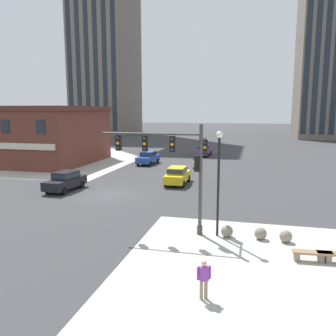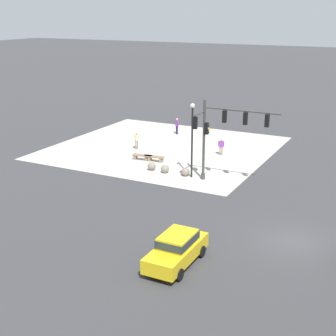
{
  "view_description": "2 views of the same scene",
  "coord_description": "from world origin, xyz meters",
  "px_view_note": "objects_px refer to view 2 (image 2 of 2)",
  "views": [
    {
      "loc": [
        11.81,
        -26.93,
        7.05
      ],
      "look_at": [
        5.16,
        0.37,
        2.39
      ],
      "focal_mm": 37.74,
      "sensor_mm": 36.0,
      "label": 1
    },
    {
      "loc": [
        -5.18,
        25.96,
        12.65
      ],
      "look_at": [
        7.09,
        2.0,
        3.98
      ],
      "focal_mm": 52.68,
      "sensor_mm": 36.0,
      "label": 2
    }
  ],
  "objects_px": {
    "pedestrian_near_bench": "(137,139)",
    "pedestrian_walking_east": "(177,125)",
    "car_cross_eastbound": "(177,248)",
    "pedestrian_at_curb": "(221,146)",
    "bollard_sphere_curb_b": "(165,169)",
    "bench_near_signal": "(154,158)",
    "bollard_sphere_curb_c": "(152,166)",
    "traffic_signal_main": "(219,129)",
    "street_lamp_corner_near": "(192,132)",
    "bench_mid_block": "(142,157)",
    "bollard_sphere_curb_a": "(186,172)"
  },
  "relations": [
    {
      "from": "traffic_signal_main",
      "to": "pedestrian_at_curb",
      "type": "relative_size",
      "value": 4.07
    },
    {
      "from": "pedestrian_at_curb",
      "to": "pedestrian_walking_east",
      "type": "bearing_deg",
      "value": -36.69
    },
    {
      "from": "traffic_signal_main",
      "to": "bollard_sphere_curb_c",
      "type": "bearing_deg",
      "value": -3.19
    },
    {
      "from": "bollard_sphere_curb_a",
      "to": "bollard_sphere_curb_c",
      "type": "relative_size",
      "value": 1.0
    },
    {
      "from": "bollard_sphere_curb_a",
      "to": "bollard_sphere_curb_c",
      "type": "height_order",
      "value": "same"
    },
    {
      "from": "bollard_sphere_curb_c",
      "to": "pedestrian_at_curb",
      "type": "relative_size",
      "value": 0.44
    },
    {
      "from": "bollard_sphere_curb_c",
      "to": "pedestrian_walking_east",
      "type": "distance_m",
      "value": 12.57
    },
    {
      "from": "traffic_signal_main",
      "to": "bollard_sphere_curb_a",
      "type": "xyz_separation_m",
      "value": [
        2.86,
        -0.26,
        -3.84
      ]
    },
    {
      "from": "pedestrian_near_bench",
      "to": "pedestrian_walking_east",
      "type": "height_order",
      "value": "pedestrian_walking_east"
    },
    {
      "from": "bollard_sphere_curb_a",
      "to": "car_cross_eastbound",
      "type": "xyz_separation_m",
      "value": [
        -5.68,
        13.17,
        0.58
      ]
    },
    {
      "from": "pedestrian_at_curb",
      "to": "bollard_sphere_curb_a",
      "type": "bearing_deg",
      "value": 87.05
    },
    {
      "from": "bench_mid_block",
      "to": "street_lamp_corner_near",
      "type": "xyz_separation_m",
      "value": [
        -5.77,
        2.24,
        3.33
      ]
    },
    {
      "from": "car_cross_eastbound",
      "to": "bollard_sphere_curb_c",
      "type": "bearing_deg",
      "value": -56.35
    },
    {
      "from": "bollard_sphere_curb_b",
      "to": "car_cross_eastbound",
      "type": "bearing_deg",
      "value": 119.77
    },
    {
      "from": "traffic_signal_main",
      "to": "bollard_sphere_curb_a",
      "type": "height_order",
      "value": "traffic_signal_main"
    },
    {
      "from": "bollard_sphere_curb_b",
      "to": "bench_near_signal",
      "type": "height_order",
      "value": "bollard_sphere_curb_b"
    },
    {
      "from": "bollard_sphere_curb_a",
      "to": "pedestrian_walking_east",
      "type": "relative_size",
      "value": 0.39
    },
    {
      "from": "pedestrian_walking_east",
      "to": "car_cross_eastbound",
      "type": "height_order",
      "value": "pedestrian_walking_east"
    },
    {
      "from": "bench_near_signal",
      "to": "bollard_sphere_curb_c",
      "type": "bearing_deg",
      "value": 114.1
    },
    {
      "from": "street_lamp_corner_near",
      "to": "bench_mid_block",
      "type": "bearing_deg",
      "value": -21.24
    },
    {
      "from": "car_cross_eastbound",
      "to": "pedestrian_at_curb",
      "type": "bearing_deg",
      "value": -75.09
    },
    {
      "from": "pedestrian_near_bench",
      "to": "bollard_sphere_curb_c",
      "type": "bearing_deg",
      "value": 131.3
    },
    {
      "from": "bench_mid_block",
      "to": "pedestrian_walking_east",
      "type": "relative_size",
      "value": 1.06
    },
    {
      "from": "bollard_sphere_curb_c",
      "to": "pedestrian_at_curb",
      "type": "distance_m",
      "value": 7.63
    },
    {
      "from": "pedestrian_walking_east",
      "to": "pedestrian_at_curb",
      "type": "bearing_deg",
      "value": 143.31
    },
    {
      "from": "bollard_sphere_curb_c",
      "to": "street_lamp_corner_near",
      "type": "bearing_deg",
      "value": 178.03
    },
    {
      "from": "traffic_signal_main",
      "to": "bollard_sphere_curb_c",
      "type": "relative_size",
      "value": 9.34
    },
    {
      "from": "bollard_sphere_curb_a",
      "to": "pedestrian_near_bench",
      "type": "distance_m",
      "value": 9.06
    },
    {
      "from": "traffic_signal_main",
      "to": "pedestrian_at_curb",
      "type": "xyz_separation_m",
      "value": [
        2.51,
        -7.1,
        -3.3
      ]
    },
    {
      "from": "bollard_sphere_curb_c",
      "to": "car_cross_eastbound",
      "type": "relative_size",
      "value": 0.15
    },
    {
      "from": "bollard_sphere_curb_a",
      "to": "car_cross_eastbound",
      "type": "distance_m",
      "value": 14.36
    },
    {
      "from": "bollard_sphere_curb_b",
      "to": "pedestrian_at_curb",
      "type": "xyz_separation_m",
      "value": [
        -2.17,
        -6.9,
        0.53
      ]
    },
    {
      "from": "bollard_sphere_curb_b",
      "to": "bollard_sphere_curb_c",
      "type": "xyz_separation_m",
      "value": [
        1.32,
        -0.13,
        0.0
      ]
    },
    {
      "from": "pedestrian_at_curb",
      "to": "street_lamp_corner_near",
      "type": "height_order",
      "value": "street_lamp_corner_near"
    },
    {
      "from": "traffic_signal_main",
      "to": "street_lamp_corner_near",
      "type": "bearing_deg",
      "value": -5.11
    },
    {
      "from": "bollard_sphere_curb_c",
      "to": "car_cross_eastbound",
      "type": "height_order",
      "value": "car_cross_eastbound"
    },
    {
      "from": "bollard_sphere_curb_a",
      "to": "bench_near_signal",
      "type": "height_order",
      "value": "bollard_sphere_curb_a"
    },
    {
      "from": "bench_near_signal",
      "to": "pedestrian_at_curb",
      "type": "bearing_deg",
      "value": -134.78
    },
    {
      "from": "bench_mid_block",
      "to": "car_cross_eastbound",
      "type": "height_order",
      "value": "car_cross_eastbound"
    },
    {
      "from": "traffic_signal_main",
      "to": "pedestrian_walking_east",
      "type": "height_order",
      "value": "traffic_signal_main"
    },
    {
      "from": "bollard_sphere_curb_b",
      "to": "pedestrian_at_curb",
      "type": "height_order",
      "value": "pedestrian_at_curb"
    },
    {
      "from": "pedestrian_near_bench",
      "to": "street_lamp_corner_near",
      "type": "relative_size",
      "value": 0.28
    },
    {
      "from": "traffic_signal_main",
      "to": "pedestrian_at_curb",
      "type": "distance_m",
      "value": 8.23
    },
    {
      "from": "car_cross_eastbound",
      "to": "pedestrian_near_bench",
      "type": "bearing_deg",
      "value": -54.11
    },
    {
      "from": "bollard_sphere_curb_a",
      "to": "pedestrian_near_bench",
      "type": "height_order",
      "value": "pedestrian_near_bench"
    },
    {
      "from": "street_lamp_corner_near",
      "to": "bollard_sphere_curb_c",
      "type": "bearing_deg",
      "value": -1.97
    },
    {
      "from": "pedestrian_at_curb",
      "to": "bollard_sphere_curb_c",
      "type": "bearing_deg",
      "value": 62.76
    },
    {
      "from": "bollard_sphere_curb_c",
      "to": "pedestrian_at_curb",
      "type": "xyz_separation_m",
      "value": [
        -3.49,
        -6.77,
        0.53
      ]
    },
    {
      "from": "bollard_sphere_curb_b",
      "to": "bench_mid_block",
      "type": "height_order",
      "value": "bollard_sphere_curb_b"
    },
    {
      "from": "bench_near_signal",
      "to": "pedestrian_at_curb",
      "type": "height_order",
      "value": "pedestrian_at_curb"
    }
  ]
}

